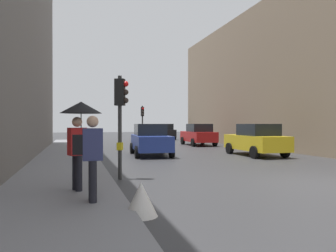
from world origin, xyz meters
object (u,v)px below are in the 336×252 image
(car_yellow_taxi, at_px, (256,140))
(warning_sign_triangle, at_px, (141,199))
(traffic_light_far_median, at_px, (142,117))
(pedestrian_with_umbrella, at_px, (80,121))
(pedestrian_with_grey_backpack, at_px, (90,153))
(car_dark_suv, at_px, (164,132))
(traffic_light_near_right, at_px, (121,108))
(car_blue_van, at_px, (150,140))
(car_red_sedan, at_px, (198,135))

(car_yellow_taxi, xyz_separation_m, warning_sign_triangle, (-8.42, -9.47, -0.55))
(traffic_light_far_median, xyz_separation_m, pedestrian_with_umbrella, (-5.80, -20.35, -0.51))
(traffic_light_far_median, xyz_separation_m, pedestrian_with_grey_backpack, (-5.61, -21.59, -1.19))
(car_yellow_taxi, height_order, pedestrian_with_grey_backpack, pedestrian_with_grey_backpack)
(car_yellow_taxi, bearing_deg, pedestrian_with_grey_backpack, -137.00)
(traffic_light_far_median, distance_m, pedestrian_with_umbrella, 21.16)
(traffic_light_far_median, bearing_deg, car_dark_suv, 59.07)
(traffic_light_near_right, relative_size, pedestrian_with_grey_backpack, 1.85)
(traffic_light_near_right, bearing_deg, warning_sign_triangle, -92.53)
(pedestrian_with_umbrella, xyz_separation_m, warning_sign_triangle, (1.09, -2.01, -1.52))
(traffic_light_far_median, distance_m, car_blue_van, 11.33)
(traffic_light_far_median, distance_m, traffic_light_near_right, 18.81)
(car_blue_van, xyz_separation_m, pedestrian_with_umbrella, (-3.94, -9.28, 0.96))
(car_blue_van, bearing_deg, pedestrian_with_grey_backpack, -109.61)
(car_dark_suv, xyz_separation_m, pedestrian_with_grey_backpack, (-9.47, -28.03, 0.29))
(pedestrian_with_grey_backpack, relative_size, warning_sign_triangle, 2.72)
(car_blue_van, relative_size, car_dark_suv, 1.02)
(car_yellow_taxi, distance_m, car_dark_suv, 19.33)
(pedestrian_with_umbrella, bearing_deg, traffic_light_far_median, 74.10)
(car_blue_van, height_order, pedestrian_with_grey_backpack, pedestrian_with_grey_backpack)
(pedestrian_with_umbrella, xyz_separation_m, pedestrian_with_grey_backpack, (0.19, -1.24, -0.68))
(pedestrian_with_umbrella, bearing_deg, car_red_sedan, 59.33)
(traffic_light_near_right, bearing_deg, pedestrian_with_grey_backpack, -108.04)
(traffic_light_far_median, xyz_separation_m, car_dark_suv, (3.86, 6.44, -1.47))
(traffic_light_near_right, height_order, warning_sign_triangle, traffic_light_near_right)
(car_dark_suv, bearing_deg, car_yellow_taxi, -90.42)
(car_yellow_taxi, relative_size, car_red_sedan, 0.99)
(traffic_light_far_median, height_order, pedestrian_with_grey_backpack, traffic_light_far_median)
(pedestrian_with_umbrella, distance_m, warning_sign_triangle, 2.75)
(pedestrian_with_grey_backpack, distance_m, warning_sign_triangle, 1.45)
(car_yellow_taxi, bearing_deg, pedestrian_with_umbrella, -141.92)
(car_blue_van, xyz_separation_m, car_yellow_taxi, (5.58, -1.82, 0.00))
(car_yellow_taxi, bearing_deg, car_red_sedan, 89.47)
(car_red_sedan, height_order, pedestrian_with_umbrella, pedestrian_with_umbrella)
(traffic_light_near_right, xyz_separation_m, warning_sign_triangle, (-0.18, -4.10, -1.94))
(traffic_light_far_median, distance_m, car_dark_suv, 7.65)
(car_yellow_taxi, distance_m, pedestrian_with_umbrella, 12.13)
(traffic_light_far_median, bearing_deg, traffic_light_near_right, -103.92)
(car_dark_suv, bearing_deg, car_blue_van, -108.09)
(car_dark_suv, relative_size, pedestrian_with_grey_backpack, 2.40)
(traffic_light_far_median, xyz_separation_m, car_blue_van, (-1.86, -11.07, -1.47))
(traffic_light_near_right, relative_size, car_yellow_taxi, 0.78)
(car_dark_suv, relative_size, pedestrian_with_umbrella, 1.99)
(traffic_light_near_right, height_order, car_red_sedan, traffic_light_near_right)
(car_dark_suv, bearing_deg, traffic_light_near_right, -108.75)
(car_blue_van, height_order, warning_sign_triangle, car_blue_van)
(car_dark_suv, relative_size, car_red_sedan, 1.00)
(car_red_sedan, xyz_separation_m, warning_sign_triangle, (-8.50, -18.19, -0.55))
(car_blue_van, relative_size, car_yellow_taxi, 1.03)
(traffic_light_far_median, height_order, car_dark_suv, traffic_light_far_median)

